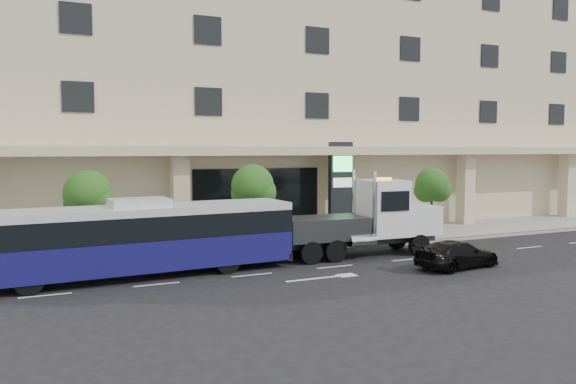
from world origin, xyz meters
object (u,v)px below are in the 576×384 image
Objects in this scene: city_bus at (140,237)px; signage_pylon at (340,188)px; tow_truck at (368,221)px; black_sedan at (457,254)px.

city_bus is 14.13m from signage_pylon.
tow_truck is 1.67× the size of signage_pylon.
tow_truck is 4.82m from black_sedan.
tow_truck reaches higher than city_bus.
black_sedan is at bearing -81.75° from signage_pylon.
tow_truck is at bearing 17.76° from black_sedan.
tow_truck is 2.20× the size of black_sedan.
tow_truck is at bearing -100.14° from signage_pylon.
city_bus is at bearing -149.45° from signage_pylon.
tow_truck is at bearing -1.98° from city_bus.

